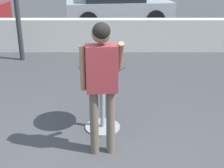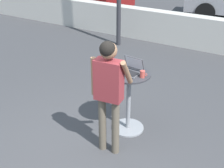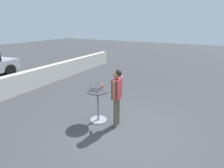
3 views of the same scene
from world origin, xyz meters
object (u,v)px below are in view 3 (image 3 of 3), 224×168
object	(u,v)px
cafe_table	(98,103)
coffee_mug	(102,87)
standing_person	(117,91)
laptop	(97,89)

from	to	relation	value
cafe_table	coffee_mug	size ratio (longest dim) A/B	8.91
cafe_table	standing_person	distance (m)	0.81
coffee_mug	standing_person	size ratio (longest dim) A/B	0.07
laptop	coffee_mug	bearing A→B (deg)	-14.47
laptop	coffee_mug	distance (m)	0.23
laptop	coffee_mug	world-z (taller)	laptop
laptop	coffee_mug	size ratio (longest dim) A/B	3.14
cafe_table	standing_person	size ratio (longest dim) A/B	0.58
coffee_mug	standing_person	xyz separation A→B (m)	(-0.21, -0.61, 0.04)
laptop	standing_person	bearing A→B (deg)	-88.92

